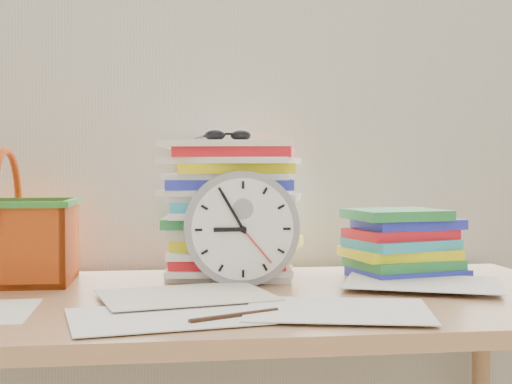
{
  "coord_description": "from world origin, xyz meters",
  "views": [
    {
      "loc": [
        -0.13,
        0.25,
        0.99
      ],
      "look_at": [
        0.05,
        1.6,
        0.95
      ],
      "focal_mm": 50.0,
      "sensor_mm": 36.0,
      "label": 1
    }
  ],
  "objects": [
    {
      "name": "curtain",
      "position": [
        0.0,
        1.98,
        1.3
      ],
      "size": [
        2.4,
        0.01,
        2.5
      ],
      "primitive_type": "cube",
      "color": "beige",
      "rests_on": "room_shell"
    },
    {
      "name": "sunglasses",
      "position": [
        0.02,
        1.82,
        1.06
      ],
      "size": [
        0.13,
        0.12,
        0.03
      ],
      "primitive_type": null,
      "rotation": [
        0.0,
        0.0,
        0.16
      ],
      "color": "black",
      "rests_on": "paper_stack"
    },
    {
      "name": "scattered_papers",
      "position": [
        0.0,
        1.6,
        0.76
      ],
      "size": [
        1.26,
        0.42,
        0.02
      ],
      "primitive_type": null,
      "color": "white",
      "rests_on": "desk"
    },
    {
      "name": "book_stack",
      "position": [
        0.4,
        1.77,
        0.83
      ],
      "size": [
        0.3,
        0.27,
        0.15
      ],
      "primitive_type": null,
      "rotation": [
        0.0,
        0.0,
        0.31
      ],
      "color": "white",
      "rests_on": "desk"
    },
    {
      "name": "clock",
      "position": [
        0.03,
        1.71,
        0.87
      ],
      "size": [
        0.24,
        0.05,
        0.24
      ],
      "primitive_type": "cylinder",
      "rotation": [
        1.57,
        0.0,
        0.0
      ],
      "color": "gray",
      "rests_on": "desk"
    },
    {
      "name": "basket",
      "position": [
        -0.45,
        1.8,
        0.89
      ],
      "size": [
        0.28,
        0.22,
        0.28
      ],
      "primitive_type": null,
      "rotation": [
        0.0,
        0.0,
        -0.02
      ],
      "color": "#D15014",
      "rests_on": "desk"
    },
    {
      "name": "pen",
      "position": [
        -0.01,
        1.38,
        0.76
      ],
      "size": [
        0.15,
        0.08,
        0.01
      ],
      "primitive_type": "cylinder",
      "rotation": [
        0.0,
        1.57,
        0.44
      ],
      "color": "black",
      "rests_on": "desk"
    },
    {
      "name": "paper_stack",
      "position": [
        0.03,
        1.84,
        0.9
      ],
      "size": [
        0.35,
        0.31,
        0.3
      ],
      "primitive_type": null,
      "rotation": [
        0.0,
        0.0,
        -0.19
      ],
      "color": "white",
      "rests_on": "desk"
    },
    {
      "name": "desk",
      "position": [
        0.0,
        1.6,
        0.68
      ],
      "size": [
        1.4,
        0.7,
        0.75
      ],
      "color": "#A8774E",
      "rests_on": "ground"
    }
  ]
}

